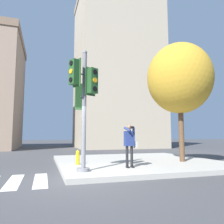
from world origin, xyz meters
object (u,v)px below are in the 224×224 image
object	(u,v)px
street_tree	(179,78)
fire_hydrant	(78,157)
traffic_signal_pole	(83,96)
person_photographer	(130,142)

from	to	relation	value
street_tree	fire_hydrant	bearing A→B (deg)	175.93
traffic_signal_pole	fire_hydrant	xyz separation A→B (m)	(0.15, 1.98, -2.38)
street_tree	fire_hydrant	size ratio (longest dim) A/B	9.65
traffic_signal_pole	person_photographer	distance (m)	2.65
fire_hydrant	person_photographer	bearing A→B (deg)	-39.27
traffic_signal_pole	fire_hydrant	size ratio (longest dim) A/B	7.15
traffic_signal_pole	fire_hydrant	bearing A→B (deg)	85.73
traffic_signal_pole	street_tree	world-z (taller)	street_tree
street_tree	traffic_signal_pole	bearing A→B (deg)	-162.92
traffic_signal_pole	fire_hydrant	distance (m)	3.10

